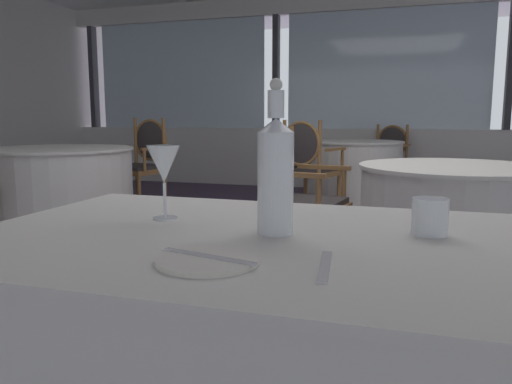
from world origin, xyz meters
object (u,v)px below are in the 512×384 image
object	(u,v)px
water_bottle	(276,173)
dining_chair_3_0	(295,189)
dining_chair_0_1	(388,154)
side_plate	(208,259)
water_tumbler	(430,217)
wine_glass	(164,166)
dining_chair_2_0	(143,157)
dining_chair_0_0	(307,161)

from	to	relation	value
water_bottle	dining_chair_3_0	xyz separation A→B (m)	(-0.40, 2.01, -0.33)
dining_chair_0_1	side_plate	bearing A→B (deg)	19.76
side_plate	water_tumbler	distance (m)	0.52
wine_glass	dining_chair_0_1	xyz separation A→B (m)	(0.35, 5.50, -0.35)
water_tumbler	dining_chair_3_0	size ratio (longest dim) A/B	0.09
dining_chair_2_0	dining_chair_3_0	distance (m)	2.59
dining_chair_3_0	dining_chair_0_0	bearing A→B (deg)	107.94
dining_chair_3_0	dining_chair_2_0	bearing A→B (deg)	150.72
dining_chair_2_0	wine_glass	bearing A→B (deg)	43.35
water_tumbler	water_bottle	bearing A→B (deg)	-164.76
dining_chair_0_1	dining_chair_3_0	bearing A→B (deg)	13.66
water_tumbler	dining_chair_2_0	distance (m)	4.49
wine_glass	dining_chair_3_0	bearing A→B (deg)	92.66
dining_chair_0_1	dining_chair_3_0	world-z (taller)	dining_chair_3_0
water_bottle	dining_chair_3_0	distance (m)	2.08
dining_chair_0_0	dining_chair_3_0	xyz separation A→B (m)	(0.26, -1.72, -0.03)
water_bottle	dining_chair_0_1	world-z (taller)	water_bottle
side_plate	dining_chair_2_0	world-z (taller)	dining_chair_2_0
dining_chair_0_1	dining_chair_2_0	size ratio (longest dim) A/B	0.92
water_tumbler	dining_chair_0_0	distance (m)	3.78
side_plate	water_bottle	xyz separation A→B (m)	(0.06, 0.25, 0.13)
water_tumbler	dining_chair_0_0	bearing A→B (deg)	105.28
water_bottle	dining_chair_2_0	distance (m)	4.38
dining_chair_0_1	dining_chair_3_0	xyz separation A→B (m)	(-0.44, -3.56, 0.02)
wine_glass	dining_chair_0_0	distance (m)	3.68
dining_chair_0_0	dining_chair_3_0	size ratio (longest dim) A/B	1.04
water_bottle	water_tumbler	size ratio (longest dim) A/B	4.18
water_bottle	dining_chair_0_1	bearing A→B (deg)	89.66
water_tumbler	dining_chair_0_1	bearing A→B (deg)	93.13
water_tumbler	dining_chair_3_0	world-z (taller)	dining_chair_3_0
wine_glass	water_tumbler	distance (m)	0.65
water_tumbler	dining_chair_3_0	bearing A→B (deg)	110.98
side_plate	water_tumbler	world-z (taller)	water_tumbler
dining_chair_0_1	dining_chair_2_0	bearing A→B (deg)	-31.01
dining_chair_3_0	dining_chair_0_1	bearing A→B (deg)	92.41
water_tumbler	dining_chair_2_0	xyz separation A→B (m)	(-2.76, 3.54, -0.20)
dining_chair_0_0	dining_chair_0_1	world-z (taller)	dining_chair_0_0
dining_chair_3_0	water_tumbler	bearing A→B (deg)	-59.60
wine_glass	dining_chair_2_0	size ratio (longest dim) A/B	0.19
side_plate	dining_chair_0_1	distance (m)	5.83
water_bottle	dining_chair_0_0	world-z (taller)	water_bottle
water_bottle	water_tumbler	bearing A→B (deg)	15.24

